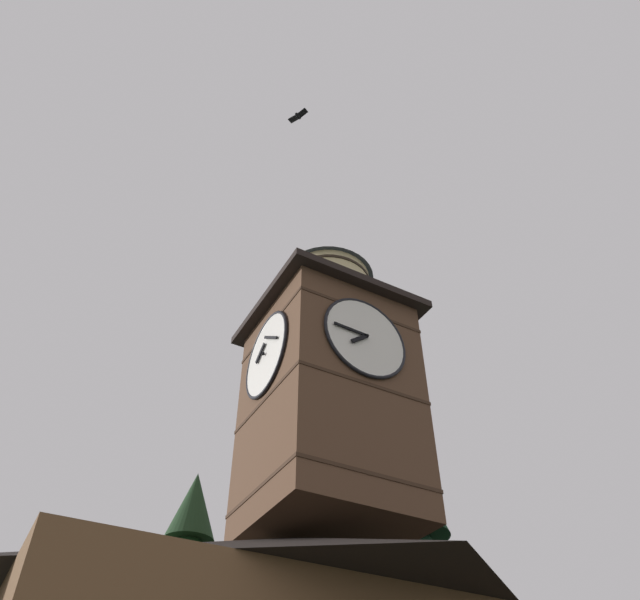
{
  "coord_description": "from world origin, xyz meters",
  "views": [
    {
      "loc": [
        4.91,
        11.39,
        1.46
      ],
      "look_at": [
        -2.22,
        -1.44,
        14.52
      ],
      "focal_mm": 34.24,
      "sensor_mm": 36.0,
      "label": 1
    }
  ],
  "objects": [
    {
      "name": "clock_tower",
      "position": [
        -2.73,
        -1.84,
        11.71
      ],
      "size": [
        4.79,
        4.79,
        10.33
      ],
      "color": "brown",
      "rests_on": "building_main"
    },
    {
      "name": "flying_bird_high",
      "position": [
        0.35,
        1.73,
        18.85
      ],
      "size": [
        0.46,
        0.71,
        0.15
      ],
      "color": "black"
    }
  ]
}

